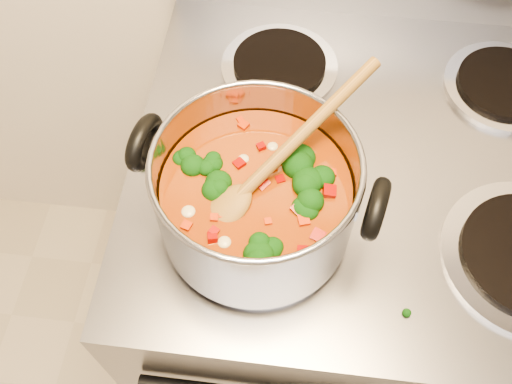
% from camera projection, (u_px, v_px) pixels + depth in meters
% --- Properties ---
extents(electric_range, '(0.75, 0.68, 1.08)m').
position_uv_depth(electric_range, '(348.00, 274.00, 1.22)').
color(electric_range, gray).
rests_on(electric_range, ground).
extents(stockpot, '(0.31, 0.25, 0.15)m').
position_uv_depth(stockpot, '(256.00, 196.00, 0.70)').
color(stockpot, '#96969D').
rests_on(stockpot, electric_range).
extents(wooden_spoon, '(0.21, 0.23, 0.11)m').
position_uv_depth(wooden_spoon, '(266.00, 170.00, 0.67)').
color(wooden_spoon, brown).
rests_on(wooden_spoon, stockpot).
extents(cooktop_crumbs, '(0.34, 0.30, 0.01)m').
position_uv_depth(cooktop_crumbs, '(217.00, 235.00, 0.76)').
color(cooktop_crumbs, black).
rests_on(cooktop_crumbs, electric_range).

